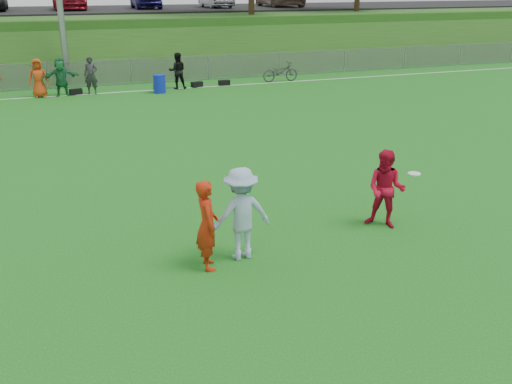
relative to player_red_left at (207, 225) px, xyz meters
name	(u,v)px	position (x,y,z in m)	size (l,w,h in m)	color
ground	(290,249)	(1.69, 0.16, -0.83)	(120.00, 120.00, 0.00)	#135C14
sideline_far	(139,91)	(1.69, 18.16, -0.82)	(60.00, 0.10, 0.01)	white
fence	(131,71)	(1.69, 20.16, -0.18)	(58.00, 0.06, 1.30)	gray
berm	(105,35)	(1.69, 31.16, 0.67)	(120.00, 18.00, 3.00)	#235417
parking_lot	(100,9)	(1.69, 33.16, 2.22)	(120.00, 12.00, 0.10)	black
spectator_row	(75,76)	(-1.08, 18.16, 0.02)	(9.20, 0.85, 1.69)	#A3220B
gear_bags	(166,86)	(3.01, 18.26, -0.70)	(7.65, 0.41, 0.26)	black
player_red_left	(207,225)	(0.00, 0.00, 0.00)	(0.60, 0.40, 1.66)	#B3240C
player_red_center	(386,189)	(3.96, 0.49, 0.00)	(0.81, 0.63, 1.66)	red
player_blue	(241,214)	(0.69, 0.16, 0.05)	(1.13, 0.65, 1.75)	#94B1CE
frisbee	(414,174)	(4.52, 0.36, 0.32)	(0.26, 0.26, 0.02)	white
recycling_bin	(160,84)	(2.55, 17.36, -0.41)	(0.56, 0.56, 0.84)	#1026B7
bicycle	(280,72)	(9.00, 18.37, -0.33)	(0.66, 1.90, 1.00)	#2D2D2F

